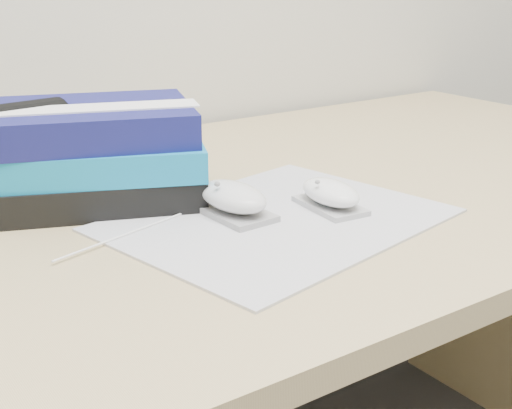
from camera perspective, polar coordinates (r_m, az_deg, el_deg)
desk at (r=1.13m, az=-1.76°, el=-9.37°), size 1.60×0.80×0.73m
mousepad at (r=0.87m, az=1.70°, el=-1.23°), size 0.44×0.37×0.00m
mouse_rear at (r=0.87m, az=-1.87°, el=0.43°), size 0.07×0.11×0.05m
mouse_front at (r=0.90m, az=5.98°, el=0.79°), size 0.06×0.10×0.04m
usb_cable at (r=0.82m, az=-10.57°, el=-2.44°), size 0.19×0.06×0.00m
book_stack at (r=0.96m, az=-12.41°, el=4.03°), size 0.31×0.29×0.13m
pouch at (r=0.96m, az=-18.76°, el=3.69°), size 0.15×0.11×0.13m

